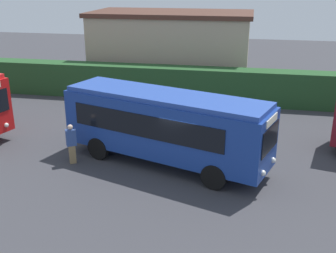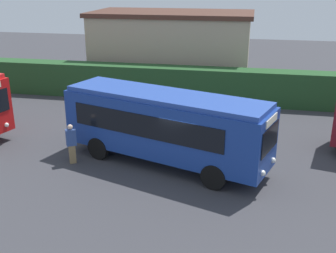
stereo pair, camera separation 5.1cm
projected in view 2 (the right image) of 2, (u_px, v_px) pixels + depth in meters
The scene contains 6 objects.
ground_plane at pixel (192, 171), 17.11m from camera, with size 78.25×78.25×0.00m, color #38383D.
bus_blue at pixel (165, 124), 17.21m from camera, with size 9.14×5.02×3.09m.
person_left at pixel (71, 143), 17.55m from camera, with size 0.49×0.44×1.75m.
person_center at pixel (203, 125), 19.44m from camera, with size 0.48×0.48×1.88m.
hedge_row at pixel (216, 86), 26.05m from camera, with size 51.13×1.48×2.15m, color #234B25.
depot_building at pixel (172, 48), 30.14m from camera, with size 11.41×6.09×5.22m.
Camera 2 is at (2.08, -15.34, 7.59)m, focal length 44.22 mm.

